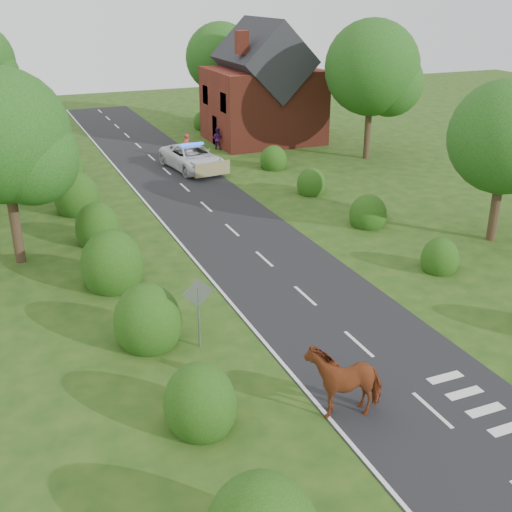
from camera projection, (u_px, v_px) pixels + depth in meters
name	position (u px, v px, depth m)	size (l,w,h in m)	color
ground	(359.00, 344.00, 21.75)	(120.00, 120.00, 0.00)	#1E4212
road	(212.00, 212.00, 34.48)	(6.00, 70.00, 0.02)	black
road_markings	(196.00, 228.00, 32.14)	(4.96, 70.00, 0.01)	white
hedgerow_left	(100.00, 237.00, 29.04)	(2.75, 50.41, 3.00)	#1C3B0E
hedgerow_right	(355.00, 208.00, 33.43)	(2.10, 45.78, 2.10)	#1C3B0E
tree_left_a	(9.00, 142.00, 26.24)	(5.74, 5.60, 8.38)	#332316
tree_right_a	(511.00, 142.00, 28.93)	(5.33, 5.20, 7.56)	#332316
tree_right_b	(377.00, 72.00, 43.12)	(6.56, 6.40, 9.40)	#332316
tree_right_c	(224.00, 61.00, 55.14)	(6.15, 6.00, 8.58)	#332316
road_sign	(198.00, 302.00, 21.01)	(1.06, 0.08, 2.53)	gray
house	(263.00, 92.00, 49.16)	(8.00, 7.40, 9.17)	maroon
cow	(344.00, 382.00, 18.16)	(1.28, 2.43, 1.72)	maroon
police_van	(192.00, 158.00, 42.23)	(3.43, 6.16, 1.77)	silver
pedestrian_red	(186.00, 146.00, 44.93)	(0.65, 0.42, 1.77)	#AB2431
pedestrian_purple	(217.00, 139.00, 47.61)	(0.78, 0.61, 1.60)	#44184D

